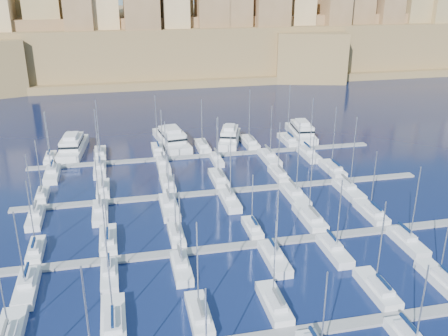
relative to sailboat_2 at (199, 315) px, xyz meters
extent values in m
plane|color=black|center=(12.34, 28.70, -0.74)|extent=(600.00, 600.00, 0.00)
cube|color=slate|center=(12.34, -5.30, -0.54)|extent=(84.00, 2.00, 0.40)
cube|color=slate|center=(12.34, 16.70, -0.54)|extent=(84.00, 2.00, 0.40)
cube|color=slate|center=(12.34, 38.70, -0.54)|extent=(84.00, 2.00, 0.40)
cube|color=slate|center=(12.34, 60.70, -0.54)|extent=(84.00, 2.00, 0.40)
cube|color=silver|center=(-23.15, -0.20, 1.02)|extent=(2.15, 4.61, 0.70)
cube|color=#595B60|center=(-23.15, -0.71, 2.07)|extent=(0.35, 4.10, 0.35)
cube|color=silver|center=(-10.79, 0.86, -0.18)|extent=(3.09, 10.31, 1.72)
cube|color=silver|center=(-10.79, -0.18, 1.02)|extent=(2.17, 4.64, 0.70)
cylinder|color=#9EA0A8|center=(-10.79, 1.37, 6.91)|extent=(0.18, 0.18, 12.47)
cube|color=#08193D|center=(-10.79, -0.69, 2.07)|extent=(0.35, 4.12, 0.35)
cube|color=silver|center=(0.00, 0.11, -0.22)|extent=(2.65, 8.82, 1.64)
cube|color=silver|center=(0.00, -0.77, 0.95)|extent=(1.85, 3.97, 0.70)
cylinder|color=#9EA0A8|center=(0.00, 0.55, 6.80)|extent=(0.18, 0.18, 12.41)
cube|color=#595B60|center=(0.00, -1.21, 2.00)|extent=(0.35, 3.53, 0.35)
cube|color=silver|center=(10.10, 0.24, -0.22)|extent=(2.72, 9.07, 1.65)
cube|color=silver|center=(10.10, -0.67, 0.96)|extent=(1.90, 4.08, 0.70)
cylinder|color=#9EA0A8|center=(10.10, 0.69, 6.26)|extent=(0.18, 0.18, 11.30)
cube|color=#595B60|center=(10.10, -1.12, 2.01)|extent=(0.35, 3.63, 0.35)
cube|color=silver|center=(25.14, 0.39, -0.21)|extent=(2.82, 9.39, 1.67)
cube|color=silver|center=(25.14, -0.54, 0.98)|extent=(1.97, 4.22, 0.70)
cylinder|color=#9EA0A8|center=(25.14, 0.86, 6.86)|extent=(0.18, 0.18, 12.46)
cube|color=#08193D|center=(25.14, -1.01, 2.03)|extent=(0.35, 3.76, 0.35)
cube|color=silver|center=(35.24, 0.44, -0.21)|extent=(2.84, 9.47, 1.67)
cube|color=silver|center=(35.24, -0.51, 0.98)|extent=(1.99, 4.26, 0.70)
cylinder|color=#9EA0A8|center=(35.24, 0.91, 6.27)|extent=(0.18, 0.18, 11.27)
cylinder|color=#9EA0A8|center=(-1.07, -11.17, 6.15)|extent=(0.18, 0.18, 11.10)
cylinder|color=#9EA0A8|center=(11.95, -11.01, 6.15)|extent=(0.18, 0.18, 11.13)
cube|color=silver|center=(23.73, -9.89, 0.96)|extent=(1.89, 4.04, 0.70)
cylinder|color=#9EA0A8|center=(23.73, -11.24, 5.86)|extent=(0.18, 0.18, 10.51)
cube|color=#08193D|center=(23.73, -9.44, 2.01)|extent=(0.35, 3.59, 0.35)
cube|color=silver|center=(-22.62, 21.55, -0.25)|extent=(2.31, 7.71, 1.59)
cube|color=silver|center=(-22.62, 20.78, 0.89)|extent=(1.62, 3.47, 0.70)
cylinder|color=#9EA0A8|center=(-22.62, 21.94, 6.13)|extent=(0.18, 0.18, 11.17)
cube|color=#08193D|center=(-22.62, 20.40, 1.94)|extent=(0.35, 3.08, 0.35)
cube|color=silver|center=(-11.38, 22.34, -0.21)|extent=(2.78, 9.28, 1.66)
cube|color=silver|center=(-11.38, 21.41, 0.97)|extent=(1.95, 4.18, 0.70)
cylinder|color=#9EA0A8|center=(-11.38, 22.80, 6.35)|extent=(0.18, 0.18, 11.45)
cube|color=#08193D|center=(-11.38, 20.95, 2.02)|extent=(0.35, 3.71, 0.35)
cube|color=silver|center=(-0.21, 21.64, -0.25)|extent=(2.36, 7.88, 1.59)
cube|color=silver|center=(-0.21, 20.85, 0.90)|extent=(1.65, 3.55, 0.70)
cylinder|color=#9EA0A8|center=(-0.21, 22.03, 5.65)|extent=(0.18, 0.18, 10.20)
cube|color=#595B60|center=(-0.21, 20.46, 1.95)|extent=(0.35, 3.15, 0.35)
cube|color=silver|center=(12.94, 21.37, -0.26)|extent=(2.20, 7.33, 1.57)
cube|color=silver|center=(12.94, 20.63, 0.87)|extent=(1.54, 3.30, 0.70)
cylinder|color=#9EA0A8|center=(12.94, 21.73, 5.09)|extent=(0.18, 0.18, 9.13)
cube|color=#08193D|center=(12.94, 20.27, 1.92)|extent=(0.35, 2.93, 0.35)
cube|color=silver|center=(24.06, 22.90, -0.18)|extent=(3.12, 10.39, 1.72)
cube|color=silver|center=(24.06, 21.86, 1.03)|extent=(2.18, 4.68, 0.70)
cylinder|color=#9EA0A8|center=(24.06, 23.42, 7.89)|extent=(0.18, 0.18, 14.42)
cube|color=#595B60|center=(24.06, 21.34, 2.08)|extent=(0.35, 4.16, 0.35)
cube|color=silver|center=(35.86, 22.36, -0.21)|extent=(2.79, 9.31, 1.67)
cube|color=silver|center=(35.86, 21.43, 0.97)|extent=(1.96, 4.19, 0.70)
cylinder|color=#9EA0A8|center=(35.86, 22.82, 6.17)|extent=(0.18, 0.18, 11.10)
cube|color=#08193D|center=(35.86, 20.96, 2.02)|extent=(0.35, 3.73, 0.35)
cube|color=silver|center=(-22.54, 11.02, -0.21)|extent=(2.81, 9.36, 1.67)
cube|color=silver|center=(-22.54, 11.95, 0.98)|extent=(1.97, 4.21, 0.70)
cylinder|color=#9EA0A8|center=(-22.54, 10.55, 6.33)|extent=(0.18, 0.18, 11.41)
cube|color=#08193D|center=(-22.54, 12.42, 2.03)|extent=(0.35, 3.75, 0.35)
cube|color=silver|center=(-11.23, 11.56, -0.23)|extent=(2.48, 8.28, 1.61)
cube|color=silver|center=(-11.23, 12.39, 0.92)|extent=(1.74, 3.73, 0.70)
cylinder|color=#9EA0A8|center=(-11.23, 11.15, 6.15)|extent=(0.18, 0.18, 11.15)
cube|color=#08193D|center=(-11.23, 12.80, 1.97)|extent=(0.35, 3.31, 0.35)
cube|color=silver|center=(-0.76, 11.42, -0.23)|extent=(2.57, 8.56, 1.63)
cube|color=silver|center=(-0.76, 12.28, 0.94)|extent=(1.80, 3.85, 0.70)
cylinder|color=#9EA0A8|center=(-0.76, 10.99, 6.57)|extent=(0.18, 0.18, 11.96)
cube|color=#595B60|center=(-0.76, 12.70, 1.99)|extent=(0.35, 3.42, 0.35)
cube|color=silver|center=(13.63, 10.94, -0.20)|extent=(2.85, 9.52, 1.68)
cube|color=silver|center=(13.63, 11.89, 0.98)|extent=(2.00, 4.28, 0.70)
cylinder|color=#9EA0A8|center=(13.63, 10.47, 6.12)|extent=(0.18, 0.18, 10.97)
cube|color=#08193D|center=(13.63, 12.37, 2.03)|extent=(0.35, 3.81, 0.35)
cube|color=silver|center=(23.61, 11.15, -0.21)|extent=(2.73, 9.11, 1.66)
cube|color=silver|center=(23.61, 12.06, 0.96)|extent=(1.91, 4.10, 0.70)
cylinder|color=#9EA0A8|center=(23.61, 10.69, 6.46)|extent=(0.18, 0.18, 11.70)
cube|color=#08193D|center=(23.61, 12.51, 2.01)|extent=(0.35, 3.64, 0.35)
cube|color=silver|center=(36.45, 11.13, -0.21)|extent=(2.74, 9.15, 1.66)
cube|color=silver|center=(36.45, 12.04, 0.97)|extent=(1.92, 4.12, 0.70)
cylinder|color=#9EA0A8|center=(36.45, 10.67, 6.99)|extent=(0.18, 0.18, 12.74)
cube|color=#08193D|center=(36.45, 12.50, 2.02)|extent=(0.35, 3.66, 0.35)
cube|color=silver|center=(-24.12, 43.33, -0.26)|extent=(2.18, 7.25, 1.56)
cube|color=silver|center=(-24.12, 42.60, 0.87)|extent=(1.52, 3.26, 0.70)
cylinder|color=#9EA0A8|center=(-24.12, 43.69, 5.92)|extent=(0.18, 0.18, 10.80)
cube|color=#595B60|center=(-24.12, 42.24, 1.92)|extent=(0.35, 2.90, 0.35)
cube|color=silver|center=(-12.38, 44.03, -0.23)|extent=(2.60, 8.67, 1.63)
cube|color=silver|center=(-12.38, 43.17, 0.94)|extent=(1.82, 3.90, 0.70)
cylinder|color=#9EA0A8|center=(-12.38, 44.47, 6.12)|extent=(0.18, 0.18, 11.06)
cube|color=#595B60|center=(-12.38, 42.73, 1.99)|extent=(0.35, 3.47, 0.35)
cube|color=silver|center=(0.78, 44.19, -0.22)|extent=(2.70, 8.99, 1.65)
cube|color=silver|center=(0.78, 43.29, 0.96)|extent=(1.89, 4.04, 0.70)
cylinder|color=#9EA0A8|center=(0.78, 44.64, 6.93)|extent=(0.18, 0.18, 12.65)
cube|color=#595B60|center=(0.78, 42.85, 2.01)|extent=(0.35, 3.59, 0.35)
cube|color=silver|center=(11.81, 44.54, -0.20)|extent=(2.90, 9.67, 1.68)
cube|color=silver|center=(11.81, 43.57, 0.99)|extent=(2.03, 4.35, 0.70)
cylinder|color=#9EA0A8|center=(11.81, 45.02, 7.08)|extent=(0.18, 0.18, 12.87)
cube|color=#595B60|center=(11.81, 43.09, 2.04)|extent=(0.35, 3.87, 0.35)
cube|color=silver|center=(25.14, 43.95, -0.23)|extent=(2.55, 8.50, 1.63)
cube|color=silver|center=(25.14, 43.10, 0.93)|extent=(1.79, 3.83, 0.70)
cylinder|color=#9EA0A8|center=(25.14, 44.38, 6.11)|extent=(0.18, 0.18, 11.06)
cube|color=#595B60|center=(25.14, 42.68, 1.98)|extent=(0.35, 3.40, 0.35)
cube|color=silver|center=(37.99, 44.55, -0.20)|extent=(2.91, 9.69, 1.68)
cube|color=silver|center=(37.99, 43.58, 0.99)|extent=(2.04, 4.36, 0.70)
cylinder|color=#9EA0A8|center=(37.99, 45.03, 7.42)|extent=(0.18, 0.18, 13.56)
cube|color=#08193D|center=(37.99, 43.09, 2.04)|extent=(0.35, 3.88, 0.35)
cube|color=silver|center=(-24.17, 33.37, -0.23)|extent=(2.60, 8.65, 1.63)
cube|color=silver|center=(-24.17, 34.24, 0.94)|extent=(1.82, 3.89, 0.70)
cylinder|color=#9EA0A8|center=(-24.17, 32.94, 6.39)|extent=(0.18, 0.18, 11.59)
cube|color=#595B60|center=(-24.17, 34.67, 1.99)|extent=(0.35, 3.46, 0.35)
cube|color=silver|center=(-12.79, 33.10, -0.21)|extent=(2.76, 9.20, 1.66)
cube|color=silver|center=(-12.79, 34.02, 0.97)|extent=(1.93, 4.14, 0.70)
cylinder|color=#9EA0A8|center=(-12.79, 32.64, 6.50)|extent=(0.18, 0.18, 11.77)
cube|color=#595B60|center=(-12.79, 34.48, 2.02)|extent=(0.35, 3.68, 0.35)
cube|color=silver|center=(-0.13, 32.57, -0.19)|extent=(3.08, 10.25, 1.71)
cube|color=silver|center=(-0.13, 33.60, 1.02)|extent=(2.15, 4.61, 0.70)
cylinder|color=#9EA0A8|center=(-0.13, 32.06, 7.63)|extent=(0.18, 0.18, 13.93)
cube|color=#595B60|center=(-0.13, 34.11, 2.07)|extent=(0.35, 4.10, 0.35)
cube|color=silver|center=(11.64, 33.04, -0.21)|extent=(2.79, 9.31, 1.67)
cube|color=silver|center=(11.64, 33.98, 0.97)|extent=(1.96, 4.19, 0.70)
cylinder|color=#9EA0A8|center=(11.64, 32.58, 6.76)|extent=(0.18, 0.18, 12.28)
cube|color=#595B60|center=(11.64, 34.44, 2.02)|extent=(0.35, 3.72, 0.35)
cube|color=silver|center=(24.77, 32.51, -0.18)|extent=(3.12, 10.39, 1.72)
cube|color=silver|center=(24.77, 33.55, 1.03)|extent=(2.18, 4.67, 0.70)
cylinder|color=#9EA0A8|center=(24.77, 31.99, 7.87)|extent=(0.18, 0.18, 14.38)
cube|color=#595B60|center=(24.77, 34.07, 2.08)|extent=(0.35, 4.15, 0.35)
cube|color=silver|center=(36.29, 32.67, -0.19)|extent=(3.02, 10.05, 1.70)
cube|color=silver|center=(36.29, 33.68, 1.01)|extent=(2.11, 4.52, 0.70)
cylinder|color=#9EA0A8|center=(36.29, 32.17, 8.04)|extent=(0.18, 0.18, 14.76)
cube|color=#595B60|center=(36.29, 34.18, 2.06)|extent=(0.35, 4.02, 0.35)
cube|color=silver|center=(-24.80, 65.68, -0.24)|extent=(2.39, 7.95, 1.60)
cube|color=silver|center=(-24.80, 64.88, 0.91)|extent=(1.67, 3.58, 0.70)
cylinder|color=#9EA0A8|center=(-24.80, 66.07, 5.95)|extent=(0.18, 0.18, 10.79)
cube|color=#08193D|center=(-24.80, 64.48, 1.96)|extent=(0.35, 3.18, 0.35)
cube|color=silver|center=(-13.21, 66.29, -0.21)|extent=(2.75, 9.18, 1.66)
cube|color=silver|center=(-13.21, 65.37, 0.97)|extent=(1.93, 4.13, 0.70)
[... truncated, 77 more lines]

